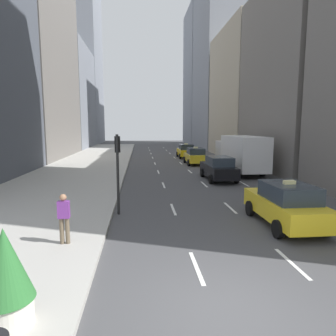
# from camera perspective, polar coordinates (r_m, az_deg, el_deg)

# --- Properties ---
(ground_plane) EXTENTS (160.00, 160.00, 0.00)m
(ground_plane) POSITION_cam_1_polar(r_m,az_deg,el_deg) (7.26, 10.38, -25.06)
(ground_plane) COLOR #474749
(sidewalk_left) EXTENTS (8.00, 66.00, 0.15)m
(sidewalk_left) POSITION_cam_1_polar(r_m,az_deg,el_deg) (33.49, -14.29, 1.03)
(sidewalk_left) COLOR #ADAAA3
(sidewalk_left) RESTS_ON ground
(lane_markings) EXTENTS (5.72, 56.00, 0.01)m
(lane_markings) POSITION_cam_1_polar(r_m,az_deg,el_deg) (29.44, 3.23, 0.21)
(lane_markings) COLOR white
(lane_markings) RESTS_ON ground
(building_row_left) EXTENTS (6.00, 74.90, 36.10)m
(building_row_left) POSITION_cam_1_polar(r_m,az_deg,el_deg) (48.25, -21.29, 20.73)
(building_row_left) COLOR slate
(building_row_left) RESTS_ON ground
(building_row_right) EXTENTS (6.00, 69.94, 33.27)m
(building_row_right) POSITION_cam_1_polar(r_m,az_deg,el_deg) (44.90, 13.56, 20.70)
(building_row_right) COLOR slate
(building_row_right) RESTS_ON ground
(taxi_lead) EXTENTS (2.02, 4.40, 1.87)m
(taxi_lead) POSITION_cam_1_polar(r_m,az_deg,el_deg) (38.04, 3.41, 3.28)
(taxi_lead) COLOR yellow
(taxi_lead) RESTS_ON ground
(taxi_second) EXTENTS (2.02, 4.40, 1.87)m
(taxi_second) POSITION_cam_1_polar(r_m,az_deg,el_deg) (12.86, 21.51, -6.40)
(taxi_second) COLOR yellow
(taxi_second) RESTS_ON ground
(taxi_third) EXTENTS (2.02, 4.40, 1.87)m
(taxi_third) POSITION_cam_1_polar(r_m,az_deg,el_deg) (31.53, 5.22, 2.30)
(taxi_third) COLOR yellow
(taxi_third) RESTS_ON ground
(sedan_black_near) EXTENTS (2.02, 4.76, 1.77)m
(sedan_black_near) POSITION_cam_1_polar(r_m,az_deg,el_deg) (22.38, 9.61, -0.01)
(sedan_black_near) COLOR black
(sedan_black_near) RESTS_ON ground
(box_truck) EXTENTS (2.58, 8.40, 3.15)m
(box_truck) POSITION_cam_1_polar(r_m,az_deg,el_deg) (26.47, 13.56, 2.85)
(box_truck) COLOR silver
(box_truck) RESTS_ON ground
(planter_with_shrub) EXTENTS (1.00, 1.00, 1.95)m
(planter_with_shrub) POSITION_cam_1_polar(r_m,az_deg,el_deg) (6.68, -28.45, -17.72)
(planter_with_shrub) COLOR silver
(planter_with_shrub) RESTS_ON sidewalk_left
(pedestrian_near_curb) EXTENTS (0.36, 0.22, 1.65)m
(pedestrian_near_curb) POSITION_cam_1_polar(r_m,az_deg,el_deg) (10.33, -19.21, -8.67)
(pedestrian_near_curb) COLOR brown
(pedestrian_near_curb) RESTS_ON sidewalk_left
(traffic_light_pole) EXTENTS (0.24, 0.42, 3.60)m
(traffic_light_pole) POSITION_cam_1_polar(r_m,az_deg,el_deg) (13.51, -9.57, 1.31)
(traffic_light_pole) COLOR black
(traffic_light_pole) RESTS_ON ground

